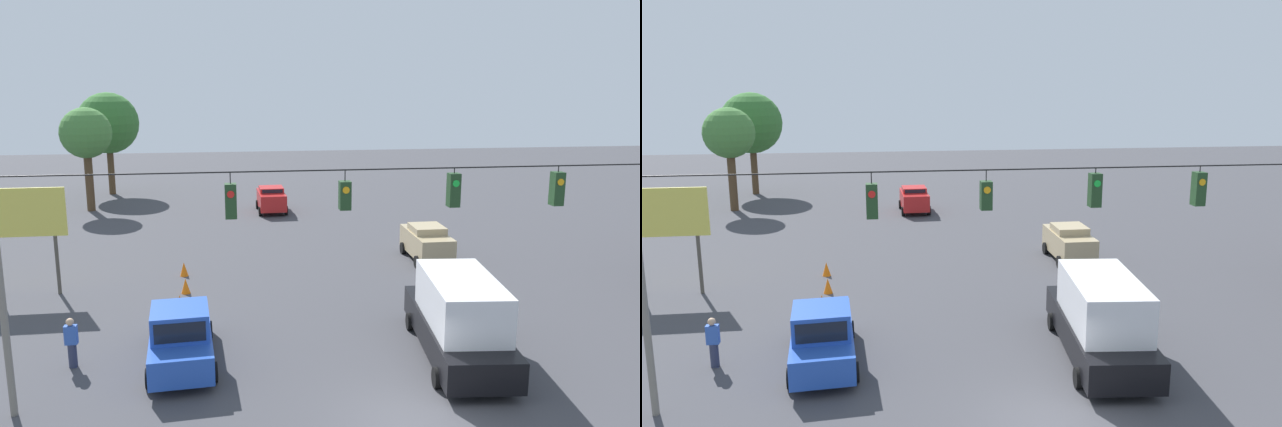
% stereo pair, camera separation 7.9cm
% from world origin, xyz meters
% --- Properties ---
extents(ground_plane, '(140.00, 140.00, 0.00)m').
position_xyz_m(ground_plane, '(0.00, 0.00, 0.00)').
color(ground_plane, '#3D3D42').
extents(overhead_signal_span, '(22.25, 0.38, 7.61)m').
position_xyz_m(overhead_signal_span, '(-0.04, -1.99, 4.82)').
color(overhead_signal_span, slate).
rests_on(overhead_signal_span, ground_plane).
extents(sedan_tan_oncoming_far, '(2.00, 4.18, 1.87)m').
position_xyz_m(sedan_tan_oncoming_far, '(-5.27, -15.55, 0.98)').
color(sedan_tan_oncoming_far, tan).
rests_on(sedan_tan_oncoming_far, ground_plane).
extents(box_truck_black_crossing_near, '(3.09, 7.31, 2.89)m').
position_xyz_m(box_truck_black_crossing_near, '(-2.69, -3.90, 1.42)').
color(box_truck_black_crossing_near, black).
rests_on(box_truck_black_crossing_near, ground_plane).
extents(sedan_red_withflow_deep, '(2.15, 4.10, 1.83)m').
position_xyz_m(sedan_red_withflow_deep, '(2.03, -29.28, 0.95)').
color(sedan_red_withflow_deep, red).
rests_on(sedan_red_withflow_deep, ground_plane).
extents(pickup_truck_blue_parked_shoulder, '(2.49, 5.52, 2.12)m').
position_xyz_m(pickup_truck_blue_parked_shoulder, '(6.59, -4.74, 0.98)').
color(pickup_truck_blue_parked_shoulder, '#234CB2').
rests_on(pickup_truck_blue_parked_shoulder, ground_plane).
extents(traffic_cone_nearest, '(0.40, 0.40, 0.68)m').
position_xyz_m(traffic_cone_nearest, '(7.07, -4.86, 0.34)').
color(traffic_cone_nearest, orange).
rests_on(traffic_cone_nearest, ground_plane).
extents(traffic_cone_second, '(0.40, 0.40, 0.68)m').
position_xyz_m(traffic_cone_second, '(7.06, -7.14, 0.34)').
color(traffic_cone_second, orange).
rests_on(traffic_cone_second, ground_plane).
extents(traffic_cone_third, '(0.40, 0.40, 0.68)m').
position_xyz_m(traffic_cone_third, '(7.03, -9.70, 0.34)').
color(traffic_cone_third, orange).
rests_on(traffic_cone_third, ground_plane).
extents(traffic_cone_fourth, '(0.40, 0.40, 0.68)m').
position_xyz_m(traffic_cone_fourth, '(6.95, -11.90, 0.34)').
color(traffic_cone_fourth, orange).
rests_on(traffic_cone_fourth, ground_plane).
extents(traffic_cone_fifth, '(0.40, 0.40, 0.68)m').
position_xyz_m(traffic_cone_fifth, '(7.20, -14.50, 0.34)').
color(traffic_cone_fifth, orange).
rests_on(traffic_cone_fifth, ground_plane).
extents(roadside_billboard, '(3.63, 0.16, 4.79)m').
position_xyz_m(roadside_billboard, '(13.76, -12.63, 3.42)').
color(roadside_billboard, '#4C473D').
rests_on(roadside_billboard, ground_plane).
extents(pedestrian, '(0.40, 0.28, 1.70)m').
position_xyz_m(pedestrian, '(10.12, -4.94, 0.85)').
color(pedestrian, '#2D334C').
rests_on(pedestrian, ground_plane).
extents(tree_horizon_left, '(5.00, 5.00, 8.43)m').
position_xyz_m(tree_horizon_left, '(14.80, -38.50, 5.89)').
color(tree_horizon_left, '#4C3823').
rests_on(tree_horizon_left, ground_plane).
extents(tree_horizon_right, '(3.64, 3.64, 7.49)m').
position_xyz_m(tree_horizon_right, '(15.06, -31.53, 5.56)').
color(tree_horizon_right, '#4C3823').
rests_on(tree_horizon_right, ground_plane).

